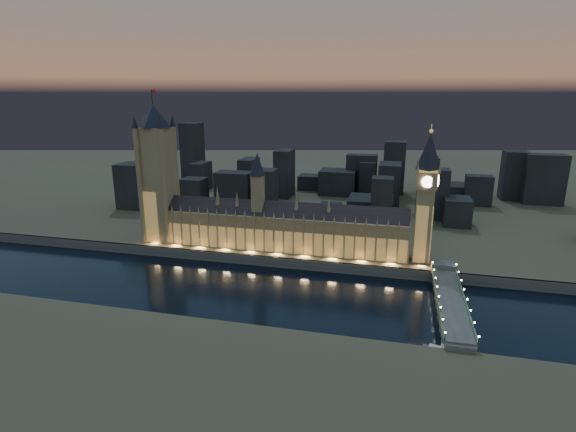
% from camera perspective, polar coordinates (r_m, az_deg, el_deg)
% --- Properties ---
extents(ground_plane, '(2000.00, 2000.00, 0.00)m').
position_cam_1_polar(ground_plane, '(317.30, -3.30, -9.15)').
color(ground_plane, black).
rests_on(ground_plane, ground).
extents(north_bank, '(2000.00, 960.00, 8.00)m').
position_cam_1_polar(north_bank, '(810.25, 7.60, 6.18)').
color(north_bank, brown).
rests_on(north_bank, ground).
extents(embankment_wall, '(2000.00, 2.50, 8.00)m').
position_cam_1_polar(embankment_wall, '(352.01, -1.34, -5.88)').
color(embankment_wall, '#44424E').
rests_on(embankment_wall, ground).
extents(palace_of_westminster, '(202.00, 21.37, 78.00)m').
position_cam_1_polar(palace_of_westminster, '(364.33, -0.92, -1.41)').
color(palace_of_westminster, '#886D59').
rests_on(palace_of_westminster, north_bank).
extents(victoria_tower, '(31.68, 31.68, 126.20)m').
position_cam_1_polar(victoria_tower, '(395.16, -16.25, 5.90)').
color(victoria_tower, '#886D59').
rests_on(victoria_tower, north_bank).
extents(elizabeth_tower, '(18.00, 18.00, 102.41)m').
position_cam_1_polar(elizabeth_tower, '(344.56, 17.19, 3.53)').
color(elizabeth_tower, '#886D59').
rests_on(elizabeth_tower, north_bank).
extents(westminster_bridge, '(16.86, 113.00, 15.90)m').
position_cam_1_polar(westminster_bridge, '(301.81, 19.80, -10.19)').
color(westminster_bridge, '#44424E').
rests_on(westminster_bridge, ground).
extents(river_boat, '(40.89, 18.97, 4.50)m').
position_cam_1_polar(river_boat, '(256.15, 21.14, -16.28)').
color(river_boat, '#44424E').
rests_on(river_boat, ground).
extents(city_backdrop, '(481.23, 215.63, 83.91)m').
position_cam_1_polar(city_backdrop, '(532.33, 7.37, 4.34)').
color(city_backdrop, black).
rests_on(city_backdrop, north_bank).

